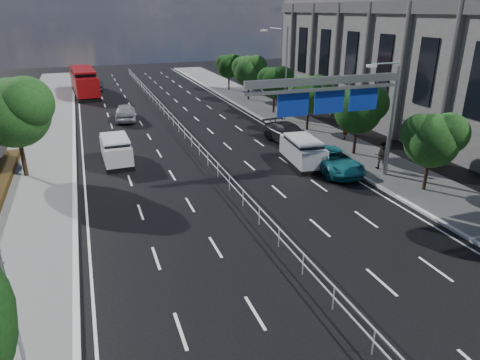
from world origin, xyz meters
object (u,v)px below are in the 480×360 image
red_bus (84,81)px  silver_minivan (303,152)px  parked_car_teal (334,161)px  pedestrian_a (345,130)px  overhead_gantry (342,96)px  white_minivan (116,150)px  parked_car_dark (289,134)px  pedestrian_b (381,155)px  near_car_silver (125,112)px  near_car_dark (97,86)px

red_bus → silver_minivan: bearing=-71.4°
parked_car_teal → pedestrian_a: (4.76, 6.00, 0.20)m
overhead_gantry → white_minivan: 16.23m
silver_minivan → parked_car_teal: size_ratio=0.89×
parked_car_dark → pedestrian_b: (3.13, -7.94, 0.29)m
white_minivan → silver_minivan: bearing=-22.8°
pedestrian_a → pedestrian_b: bearing=33.9°
near_car_silver → near_car_dark: bearing=-77.9°
pedestrian_b → near_car_silver: bearing=-17.6°
parked_car_dark → white_minivan: bearing=173.2°
near_car_dark → parked_car_teal: bearing=114.8°
white_minivan → red_bus: bearing=91.4°
white_minivan → parked_car_teal: bearing=-27.9°
near_car_dark → parked_car_dark: 34.27m
overhead_gantry → white_minivan: bearing=145.3°
red_bus → parked_car_teal: (15.34, -35.90, -1.00)m
near_car_dark → parked_car_teal: size_ratio=0.74×
near_car_dark → parked_car_dark: (13.71, -31.41, 0.15)m
overhead_gantry → pedestrian_b: size_ratio=5.32×
silver_minivan → parked_car_dark: (1.34, 5.00, -0.14)m
overhead_gantry → near_car_silver: 24.79m
white_minivan → pedestrian_a: 18.67m
parked_car_teal → pedestrian_b: size_ratio=2.84×
overhead_gantry → pedestrian_a: overhead_gantry is taller
red_bus → near_car_silver: size_ratio=2.30×
parked_car_dark → pedestrian_b: size_ratio=2.91×
red_bus → near_car_dark: bearing=53.1°
overhead_gantry → silver_minivan: size_ratio=2.11×
silver_minivan → pedestrian_b: bearing=-27.0°
red_bus → parked_car_dark: 32.73m
parked_car_teal → near_car_silver: bearing=124.3°
red_bus → pedestrian_a: 36.04m
pedestrian_b → white_minivan: bearing=11.9°
overhead_gantry → pedestrian_b: (4.24, 1.01, -4.50)m
red_bus → pedestrian_b: size_ratio=5.95×
white_minivan → parked_car_dark: bearing=-1.0°
silver_minivan → red_bus: bearing=118.7°
parked_car_teal → pedestrian_a: pedestrian_a is taller
overhead_gantry → parked_car_teal: bearing=60.6°
parked_car_dark → overhead_gantry: bearing=-104.3°
white_minivan → pedestrian_a: white_minivan is taller
red_bus → near_car_dark: size_ratio=2.82×
silver_minivan → pedestrian_b: size_ratio=2.51×
pedestrian_b → red_bus: bearing=-26.8°
overhead_gantry → near_car_dark: bearing=107.4°
near_car_silver → near_car_dark: size_ratio=1.23×
near_car_silver → pedestrian_a: pedestrian_a is taller
silver_minivan → parked_car_dark: 5.18m
overhead_gantry → white_minivan: overhead_gantry is taller
white_minivan → red_bus: size_ratio=0.39×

